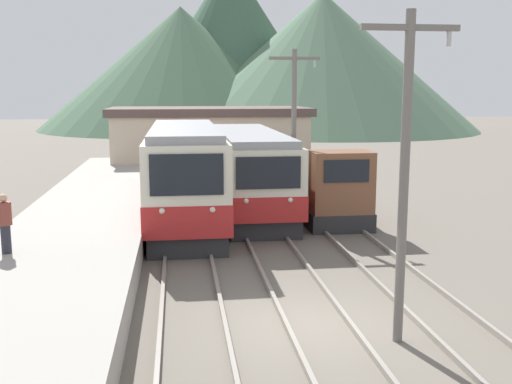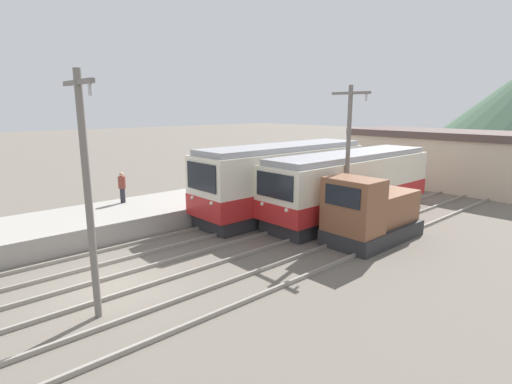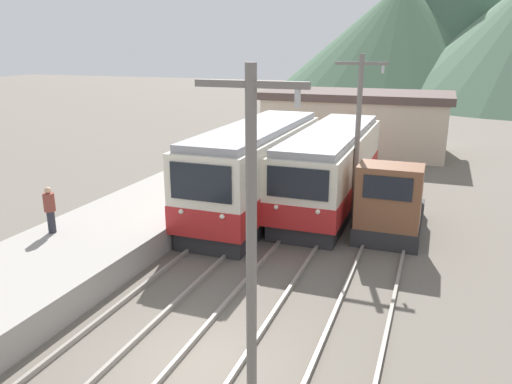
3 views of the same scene
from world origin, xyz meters
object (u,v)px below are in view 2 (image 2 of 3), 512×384
at_px(commuter_train_center, 350,187).
at_px(catenary_mast_mid, 348,154).
at_px(commuter_train_left, 283,182).
at_px(shunting_locomotive, 371,215).
at_px(catenary_mast_near, 88,189).
at_px(person_on_platform, 122,186).

xyz_separation_m(commuter_train_center, catenary_mast_mid, (1.51, -2.50, 2.09)).
xyz_separation_m(commuter_train_left, shunting_locomotive, (5.80, -0.45, -0.58)).
bearing_deg(catenary_mast_near, person_on_platform, 152.10).
xyz_separation_m(commuter_train_center, person_on_platform, (-7.69, -9.36, 0.16)).
height_order(commuter_train_left, commuter_train_center, commuter_train_left).
xyz_separation_m(commuter_train_center, shunting_locomotive, (3.00, -2.73, -0.43)).
height_order(commuter_train_left, catenary_mast_near, catenary_mast_near).
xyz_separation_m(shunting_locomotive, catenary_mast_near, (-1.49, -11.50, 2.52)).
xyz_separation_m(commuter_train_left, catenary_mast_near, (4.31, -11.95, 1.94)).
bearing_deg(shunting_locomotive, commuter_train_center, 137.74).
bearing_deg(person_on_platform, shunting_locomotive, 31.80).
xyz_separation_m(commuter_train_center, catenary_mast_near, (1.51, -14.23, 2.09)).
relative_size(commuter_train_left, person_on_platform, 6.72).
bearing_deg(catenary_mast_near, shunting_locomotive, 82.61).
bearing_deg(commuter_train_center, shunting_locomotive, -42.26).
bearing_deg(catenary_mast_near, commuter_train_center, 96.05).
bearing_deg(shunting_locomotive, catenary_mast_mid, 171.49).
bearing_deg(commuter_train_left, catenary_mast_mid, -2.95).
bearing_deg(catenary_mast_mid, commuter_train_left, 177.05).
distance_m(commuter_train_left, catenary_mast_near, 12.85).
height_order(shunting_locomotive, catenary_mast_mid, catenary_mast_mid).
height_order(commuter_train_center, shunting_locomotive, commuter_train_center).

